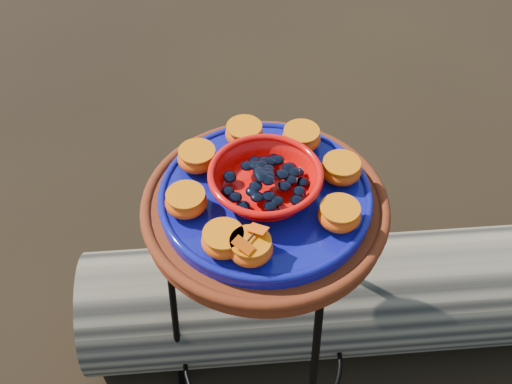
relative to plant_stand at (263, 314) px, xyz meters
The scene contains 18 objects.
ground 0.35m from the plant_stand, ahead, with size 60.00×60.00×0.00m, color black.
plant_stand is the anchor object (origin of this frame).
terracotta_saucer 0.37m from the plant_stand, ahead, with size 0.46×0.46×0.04m, color #5D290A.
cobalt_plate 0.40m from the plant_stand, ahead, with size 0.40×0.40×0.03m, color #000B62.
red_bowl 0.44m from the plant_stand, ahead, with size 0.20×0.20×0.05m, color red, non-canonical shape.
glass_gems 0.48m from the plant_stand, ahead, with size 0.15×0.15×0.03m, color black, non-canonical shape.
orange_half_0 0.46m from the plant_stand, 70.34° to the right, with size 0.08×0.08×0.04m, color #B81600.
orange_half_1 0.46m from the plant_stand, ahead, with size 0.08×0.08×0.04m, color #B81600.
orange_half_2 0.46m from the plant_stand, 45.75° to the left, with size 0.08×0.08×0.04m, color #B81600.
orange_half_3 0.46m from the plant_stand, 90.75° to the left, with size 0.08×0.08×0.04m, color #B81600.
orange_half_4 0.46m from the plant_stand, 135.75° to the left, with size 0.08×0.08×0.04m, color #B81600.
orange_half_5 0.46m from the plant_stand, behind, with size 0.08×0.08×0.04m, color #B81600.
orange_half_6 0.46m from the plant_stand, 134.25° to the right, with size 0.08×0.08×0.04m, color #B81600.
orange_half_7 0.46m from the plant_stand, 89.25° to the right, with size 0.08×0.08×0.04m, color #B81600.
butterfly 0.49m from the plant_stand, 70.34° to the right, with size 0.08×0.05×0.01m, color #D03F03, non-canonical shape.
driftwood_log 0.49m from the plant_stand, 55.05° to the left, with size 1.76×0.46×0.33m, color black, non-canonical shape.
foliage_left 0.41m from the plant_stand, 166.01° to the left, with size 0.29×0.29×0.15m, color #165314.
foliage_back 0.62m from the plant_stand, 108.90° to the left, with size 0.31×0.31×0.16m, color #165314.
Camera 1 is at (0.39, -0.71, 1.64)m, focal length 45.00 mm.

